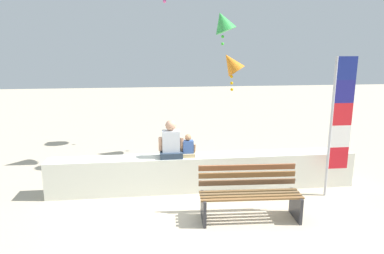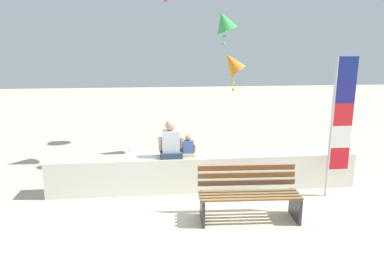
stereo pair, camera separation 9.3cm
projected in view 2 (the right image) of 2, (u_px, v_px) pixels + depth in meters
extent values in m
plane|color=#C1B298|center=(211.00, 208.00, 6.41)|extent=(40.00, 40.00, 0.00)
cube|color=silver|center=(204.00, 172.00, 7.21)|extent=(6.28, 0.48, 0.73)
cube|color=brown|center=(252.00, 200.00, 5.72)|extent=(1.72, 0.16, 0.03)
cube|color=brown|center=(250.00, 197.00, 5.83)|extent=(1.72, 0.16, 0.03)
cube|color=brown|center=(249.00, 194.00, 5.94)|extent=(1.72, 0.16, 0.03)
cube|color=brown|center=(247.00, 191.00, 6.05)|extent=(1.72, 0.16, 0.03)
cube|color=brown|center=(246.00, 182.00, 6.13)|extent=(1.72, 0.13, 0.10)
cube|color=brown|center=(246.00, 175.00, 6.12)|extent=(1.72, 0.13, 0.10)
cube|color=brown|center=(246.00, 168.00, 6.11)|extent=(1.72, 0.13, 0.10)
cube|color=#2D2D33|center=(202.00, 209.00, 5.89)|extent=(0.08, 0.53, 0.45)
cube|color=#2D2D33|center=(295.00, 206.00, 5.98)|extent=(0.08, 0.53, 0.45)
cube|color=#29384B|center=(171.00, 154.00, 7.01)|extent=(0.45, 0.36, 0.12)
cube|color=silver|center=(171.00, 141.00, 6.95)|extent=(0.34, 0.22, 0.43)
cylinder|color=tan|center=(160.00, 144.00, 6.92)|extent=(0.07, 0.17, 0.31)
cylinder|color=tan|center=(182.00, 143.00, 6.96)|extent=(0.07, 0.17, 0.31)
sphere|color=tan|center=(171.00, 125.00, 6.88)|extent=(0.21, 0.21, 0.21)
cube|color=tan|center=(188.00, 155.00, 7.05)|extent=(0.27, 0.22, 0.07)
cube|color=#3B5A9D|center=(188.00, 147.00, 7.01)|extent=(0.21, 0.14, 0.26)
cylinder|color=#9E714E|center=(182.00, 149.00, 6.99)|extent=(0.04, 0.10, 0.19)
cylinder|color=#9E714E|center=(195.00, 148.00, 7.02)|extent=(0.04, 0.10, 0.19)
sphere|color=#9E714E|center=(188.00, 137.00, 6.97)|extent=(0.13, 0.13, 0.13)
cylinder|color=#B7B7BC|center=(331.00, 129.00, 6.64)|extent=(0.05, 0.05, 2.73)
cube|color=red|center=(339.00, 158.00, 6.80)|extent=(0.39, 0.02, 0.43)
cube|color=white|center=(341.00, 137.00, 6.70)|extent=(0.39, 0.02, 0.43)
cube|color=red|center=(343.00, 115.00, 6.60)|extent=(0.39, 0.02, 0.43)
cube|color=navy|center=(346.00, 92.00, 6.51)|extent=(0.39, 0.02, 0.43)
cube|color=navy|center=(348.00, 68.00, 6.41)|extent=(0.39, 0.02, 0.43)
sphere|color=#D94D97|center=(166.00, 1.00, 8.10)|extent=(0.08, 0.08, 0.08)
cone|color=green|center=(224.00, 22.00, 8.81)|extent=(0.80, 0.69, 0.65)
sphere|color=green|center=(224.00, 29.00, 8.95)|extent=(0.08, 0.08, 0.08)
sphere|color=green|center=(224.00, 37.00, 9.09)|extent=(0.08, 0.08, 0.08)
sphere|color=green|center=(224.00, 44.00, 9.22)|extent=(0.08, 0.08, 0.08)
cone|color=orange|center=(232.00, 63.00, 8.79)|extent=(0.81, 0.67, 0.70)
sphere|color=#D89D0A|center=(233.00, 70.00, 8.93)|extent=(0.08, 0.08, 0.08)
sphere|color=#D89D0A|center=(233.00, 77.00, 9.06)|extent=(0.08, 0.08, 0.08)
sphere|color=#D89D0A|center=(233.00, 83.00, 9.20)|extent=(0.08, 0.08, 0.08)
sphere|color=#D89D0A|center=(233.00, 90.00, 9.33)|extent=(0.08, 0.08, 0.08)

